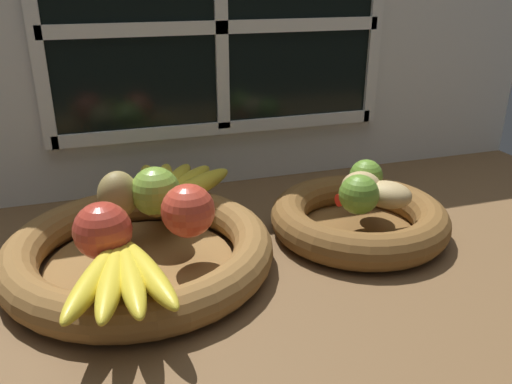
# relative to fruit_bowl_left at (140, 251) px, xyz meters

# --- Properties ---
(ground_plane) EXTENTS (1.40, 0.90, 0.03)m
(ground_plane) POSITION_rel_fruit_bowl_left_xyz_m (0.20, 0.01, -0.04)
(ground_plane) COLOR brown
(back_wall) EXTENTS (1.40, 0.05, 0.55)m
(back_wall) POSITION_rel_fruit_bowl_left_xyz_m (0.20, 0.31, 0.25)
(back_wall) COLOR silver
(back_wall) RESTS_ON ground_plane
(fruit_bowl_left) EXTENTS (0.39, 0.39, 0.06)m
(fruit_bowl_left) POSITION_rel_fruit_bowl_left_xyz_m (0.00, 0.00, 0.00)
(fruit_bowl_left) COLOR brown
(fruit_bowl_left) RESTS_ON ground_plane
(fruit_bowl_right) EXTENTS (0.29, 0.29, 0.06)m
(fruit_bowl_right) POSITION_rel_fruit_bowl_left_xyz_m (0.36, 0.00, 0.00)
(fruit_bowl_right) COLOR brown
(fruit_bowl_right) RESTS_ON ground_plane
(apple_green_back) EXTENTS (0.08, 0.08, 0.08)m
(apple_green_back) POSITION_rel_fruit_bowl_left_xyz_m (0.04, 0.05, 0.07)
(apple_green_back) COLOR #7AA338
(apple_green_back) RESTS_ON fruit_bowl_left
(apple_red_front) EXTENTS (0.08, 0.08, 0.08)m
(apple_red_front) POSITION_rel_fruit_bowl_left_xyz_m (-0.05, -0.06, 0.07)
(apple_red_front) COLOR #B73828
(apple_red_front) RESTS_ON fruit_bowl_left
(apple_red_right) EXTENTS (0.08, 0.08, 0.08)m
(apple_red_right) POSITION_rel_fruit_bowl_left_xyz_m (0.07, -0.03, 0.07)
(apple_red_right) COLOR #CC422D
(apple_red_right) RESTS_ON fruit_bowl_left
(pear_brown) EXTENTS (0.08, 0.08, 0.07)m
(pear_brown) POSITION_rel_fruit_bowl_left_xyz_m (-0.02, 0.06, 0.07)
(pear_brown) COLOR olive
(pear_brown) RESTS_ON fruit_bowl_left
(banana_bunch_front) EXTENTS (0.14, 0.19, 0.03)m
(banana_bunch_front) POSITION_rel_fruit_bowl_left_xyz_m (-0.03, -0.13, 0.05)
(banana_bunch_front) COLOR yellow
(banana_bunch_front) RESTS_ON fruit_bowl_left
(banana_bunch_back) EXTENTS (0.17, 0.20, 0.03)m
(banana_bunch_back) POSITION_rel_fruit_bowl_left_xyz_m (0.07, 0.12, 0.05)
(banana_bunch_back) COLOR yellow
(banana_bunch_back) RESTS_ON fruit_bowl_left
(potato_small) EXTENTS (0.09, 0.09, 0.04)m
(potato_small) POSITION_rel_fruit_bowl_left_xyz_m (0.39, -0.03, 0.05)
(potato_small) COLOR tan
(potato_small) RESTS_ON fruit_bowl_right
(potato_large) EXTENTS (0.08, 0.08, 0.05)m
(potato_large) POSITION_rel_fruit_bowl_left_xyz_m (0.36, 0.00, 0.06)
(potato_large) COLOR tan
(potato_large) RESTS_ON fruit_bowl_right
(lime_near) EXTENTS (0.06, 0.06, 0.06)m
(lime_near) POSITION_rel_fruit_bowl_left_xyz_m (0.33, -0.04, 0.06)
(lime_near) COLOR olive
(lime_near) RESTS_ON fruit_bowl_right
(lime_far) EXTENTS (0.06, 0.06, 0.06)m
(lime_far) POSITION_rel_fruit_bowl_left_xyz_m (0.38, 0.04, 0.06)
(lime_far) COLOR olive
(lime_far) RESTS_ON fruit_bowl_right
(chili_pepper) EXTENTS (0.13, 0.03, 0.02)m
(chili_pepper) POSITION_rel_fruit_bowl_left_xyz_m (0.38, -0.00, 0.04)
(chili_pepper) COLOR red
(chili_pepper) RESTS_ON fruit_bowl_right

